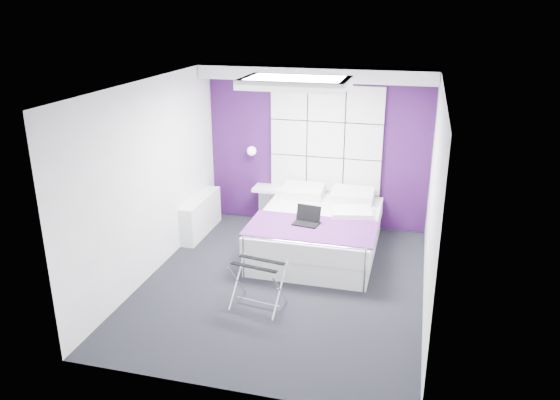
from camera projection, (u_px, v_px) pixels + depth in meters
name	position (u px, v px, depth m)	size (l,w,h in m)	color
floor	(283.00, 283.00, 7.22)	(4.40, 4.40, 0.00)	black
ceiling	(284.00, 84.00, 6.34)	(4.40, 4.40, 0.00)	white
wall_back	(317.00, 148.00, 8.78)	(3.60, 3.60, 0.00)	silver
wall_left	(152.00, 179.00, 7.21)	(4.40, 4.40, 0.00)	silver
wall_right	(433.00, 202.00, 6.35)	(4.40, 4.40, 0.00)	silver
accent_wall	(317.00, 148.00, 8.78)	(3.58, 0.02, 2.58)	#371047
soffit	(316.00, 74.00, 8.15)	(3.58, 0.50, 0.20)	white
headboard	(325.00, 157.00, 8.74)	(1.80, 0.08, 2.30)	silver
skylight	(295.00, 82.00, 6.90)	(1.36, 0.86, 0.12)	white
wall_lamp	(252.00, 150.00, 8.93)	(0.15, 0.15, 0.15)	white
radiator	(201.00, 215.00, 8.70)	(0.22, 1.20, 0.60)	white
bed	(318.00, 232.00, 8.03)	(1.77, 2.14, 0.75)	white
nightstand	(269.00, 188.00, 9.04)	(0.49, 0.38, 0.05)	white
luggage_rack	(258.00, 285.00, 6.56)	(0.60, 0.44, 0.59)	silver
laptop	(307.00, 219.00, 7.58)	(0.35, 0.25, 0.25)	black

